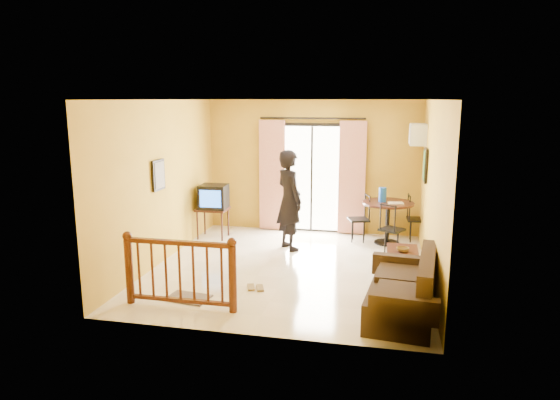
% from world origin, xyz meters
% --- Properties ---
extents(ground, '(5.00, 5.00, 0.00)m').
position_xyz_m(ground, '(0.00, 0.00, 0.00)').
color(ground, beige).
rests_on(ground, ground).
extents(room_shell, '(5.00, 5.00, 5.00)m').
position_xyz_m(room_shell, '(0.00, 0.00, 1.70)').
color(room_shell, white).
rests_on(room_shell, ground).
extents(balcony_door, '(2.25, 0.14, 2.46)m').
position_xyz_m(balcony_door, '(0.00, 2.43, 1.19)').
color(balcony_door, black).
rests_on(balcony_door, ground).
extents(tv_table, '(0.62, 0.52, 0.62)m').
position_xyz_m(tv_table, '(-1.90, 1.53, 0.54)').
color(tv_table, black).
rests_on(tv_table, ground).
extents(television, '(0.57, 0.53, 0.49)m').
position_xyz_m(television, '(-1.87, 1.53, 0.86)').
color(television, black).
rests_on(television, tv_table).
extents(picture_left, '(0.05, 0.42, 0.52)m').
position_xyz_m(picture_left, '(-2.22, -0.20, 1.55)').
color(picture_left, black).
rests_on(picture_left, room_shell).
extents(dining_table, '(1.00, 1.00, 0.83)m').
position_xyz_m(dining_table, '(1.60, 1.85, 0.66)').
color(dining_table, black).
rests_on(dining_table, ground).
extents(water_jug, '(0.15, 0.15, 0.28)m').
position_xyz_m(water_jug, '(1.49, 1.87, 0.97)').
color(water_jug, blue).
rests_on(water_jug, dining_table).
extents(serving_tray, '(0.31, 0.23, 0.02)m').
position_xyz_m(serving_tray, '(1.74, 1.75, 0.84)').
color(serving_tray, beige).
rests_on(serving_tray, dining_table).
extents(dining_chairs, '(1.61, 1.40, 0.95)m').
position_xyz_m(dining_chairs, '(1.63, 1.74, 0.00)').
color(dining_chairs, black).
rests_on(dining_chairs, ground).
extents(air_conditioner, '(0.31, 0.60, 0.40)m').
position_xyz_m(air_conditioner, '(2.09, 1.95, 2.15)').
color(air_conditioner, silver).
rests_on(air_conditioner, room_shell).
extents(botanical_print, '(0.05, 0.50, 0.60)m').
position_xyz_m(botanical_print, '(2.22, 1.30, 1.65)').
color(botanical_print, black).
rests_on(botanical_print, room_shell).
extents(coffee_table, '(0.50, 0.90, 0.40)m').
position_xyz_m(coffee_table, '(1.85, 0.06, 0.27)').
color(coffee_table, black).
rests_on(coffee_table, ground).
extents(bowl, '(0.23, 0.23, 0.06)m').
position_xyz_m(bowl, '(1.85, 0.04, 0.43)').
color(bowl, brown).
rests_on(bowl, coffee_table).
extents(sofa, '(0.98, 1.82, 0.83)m').
position_xyz_m(sofa, '(1.85, -1.53, 0.31)').
color(sofa, black).
rests_on(sofa, ground).
extents(standing_person, '(0.79, 0.82, 1.89)m').
position_xyz_m(standing_person, '(-0.22, 1.10, 0.95)').
color(standing_person, black).
rests_on(standing_person, ground).
extents(stair_balustrade, '(1.63, 0.13, 1.04)m').
position_xyz_m(stair_balustrade, '(-1.15, -1.90, 0.56)').
color(stair_balustrade, '#471E0F').
rests_on(stair_balustrade, ground).
extents(doormat, '(0.65, 0.47, 0.02)m').
position_xyz_m(doormat, '(-1.17, -1.60, 0.01)').
color(doormat, '#594D47').
rests_on(doormat, ground).
extents(sandals, '(0.32, 0.27, 0.03)m').
position_xyz_m(sandals, '(-0.32, -1.03, 0.01)').
color(sandals, brown).
rests_on(sandals, ground).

